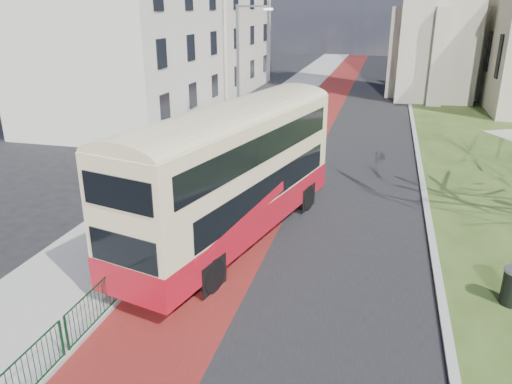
% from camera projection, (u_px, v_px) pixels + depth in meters
% --- Properties ---
extents(ground, '(160.00, 160.00, 0.00)m').
position_uv_depth(ground, '(210.00, 325.00, 13.38)').
color(ground, black).
rests_on(ground, ground).
extents(road_carriageway, '(9.00, 120.00, 0.01)m').
position_uv_depth(road_carriageway, '(340.00, 143.00, 31.16)').
color(road_carriageway, black).
rests_on(road_carriageway, ground).
extents(bus_lane, '(3.40, 120.00, 0.01)m').
position_uv_depth(bus_lane, '(297.00, 140.00, 31.79)').
color(bus_lane, '#591414').
rests_on(bus_lane, ground).
extents(pavement_west, '(4.00, 120.00, 0.12)m').
position_uv_depth(pavement_west, '(240.00, 136.00, 32.67)').
color(pavement_west, gray).
rests_on(pavement_west, ground).
extents(kerb_west, '(0.25, 120.00, 0.13)m').
position_uv_depth(kerb_west, '(270.00, 137.00, 32.19)').
color(kerb_west, '#999993').
rests_on(kerb_west, ground).
extents(kerb_east, '(0.25, 80.00, 0.13)m').
position_uv_depth(kerb_east, '(415.00, 139.00, 31.87)').
color(kerb_east, '#999993').
rests_on(kerb_east, ground).
extents(pedestrian_railing, '(0.07, 24.00, 1.12)m').
position_uv_depth(pedestrian_railing, '(169.00, 233.00, 17.50)').
color(pedestrian_railing, '#0C381B').
rests_on(pedestrian_railing, ground).
extents(street_block_near, '(10.30, 14.30, 13.00)m').
position_uv_depth(street_block_near, '(122.00, 29.00, 34.34)').
color(street_block_near, beige).
rests_on(street_block_near, ground).
extents(street_block_far, '(10.30, 16.30, 11.50)m').
position_uv_depth(street_block_far, '(203.00, 31.00, 49.11)').
color(street_block_far, '#BFB6A1').
rests_on(street_block_far, ground).
extents(streetlamp, '(2.13, 0.18, 8.00)m').
position_uv_depth(streetlamp, '(240.00, 69.00, 29.11)').
color(streetlamp, gray).
rests_on(streetlamp, pavement_west).
extents(bus, '(5.22, 11.63, 4.74)m').
position_uv_depth(bus, '(234.00, 169.00, 17.38)').
color(bus, '#A00E1C').
rests_on(bus, ground).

